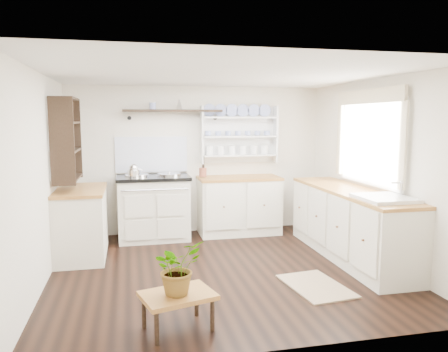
# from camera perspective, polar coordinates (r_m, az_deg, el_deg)

# --- Properties ---
(floor) EXTENTS (4.00, 3.80, 0.01)m
(floor) POSITION_cam_1_polar(r_m,az_deg,el_deg) (5.36, -0.10, -12.10)
(floor) COLOR black
(floor) RESTS_ON ground
(wall_back) EXTENTS (4.00, 0.02, 2.30)m
(wall_back) POSITION_cam_1_polar(r_m,az_deg,el_deg) (6.95, -3.44, 2.12)
(wall_back) COLOR beige
(wall_back) RESTS_ON ground
(wall_right) EXTENTS (0.02, 3.80, 2.30)m
(wall_right) POSITION_cam_1_polar(r_m,az_deg,el_deg) (5.85, 19.40, 0.70)
(wall_right) COLOR beige
(wall_right) RESTS_ON ground
(wall_left) EXTENTS (0.02, 3.80, 2.30)m
(wall_left) POSITION_cam_1_polar(r_m,az_deg,el_deg) (5.07, -22.79, -0.45)
(wall_left) COLOR beige
(wall_left) RESTS_ON ground
(ceiling) EXTENTS (4.00, 3.80, 0.01)m
(ceiling) POSITION_cam_1_polar(r_m,az_deg,el_deg) (5.08, -0.11, 13.16)
(ceiling) COLOR white
(ceiling) RESTS_ON wall_back
(window) EXTENTS (0.08, 1.55, 1.22)m
(window) POSITION_cam_1_polar(r_m,az_deg,el_deg) (5.92, 18.39, 4.85)
(window) COLOR white
(window) RESTS_ON wall_right
(aga_cooker) EXTENTS (1.07, 0.74, 0.99)m
(aga_cooker) POSITION_cam_1_polar(r_m,az_deg,el_deg) (6.65, -9.17, -3.99)
(aga_cooker) COLOR beige
(aga_cooker) RESTS_ON floor
(back_cabinets) EXTENTS (1.27, 0.63, 0.90)m
(back_cabinets) POSITION_cam_1_polar(r_m,az_deg,el_deg) (6.88, 1.95, -3.74)
(back_cabinets) COLOR silver
(back_cabinets) RESTS_ON floor
(right_cabinets) EXTENTS (0.62, 2.43, 0.90)m
(right_cabinets) POSITION_cam_1_polar(r_m,az_deg,el_deg) (5.91, 16.11, -5.91)
(right_cabinets) COLOR silver
(right_cabinets) RESTS_ON floor
(belfast_sink) EXTENTS (0.55, 0.60, 0.45)m
(belfast_sink) POSITION_cam_1_polar(r_m,az_deg,el_deg) (5.20, 20.18, -4.03)
(belfast_sink) COLOR white
(belfast_sink) RESTS_ON right_cabinets
(left_cabinets) EXTENTS (0.62, 1.13, 0.90)m
(left_cabinets) POSITION_cam_1_polar(r_m,az_deg,el_deg) (6.02, -18.11, -5.73)
(left_cabinets) COLOR silver
(left_cabinets) RESTS_ON floor
(plate_rack) EXTENTS (1.20, 0.22, 0.90)m
(plate_rack) POSITION_cam_1_polar(r_m,az_deg,el_deg) (7.02, 1.86, 5.49)
(plate_rack) COLOR white
(plate_rack) RESTS_ON wall_back
(high_shelf) EXTENTS (1.50, 0.29, 0.16)m
(high_shelf) POSITION_cam_1_polar(r_m,az_deg,el_deg) (6.75, -6.71, 8.37)
(high_shelf) COLOR black
(high_shelf) RESTS_ON wall_back
(left_shelving) EXTENTS (0.28, 0.80, 1.05)m
(left_shelving) POSITION_cam_1_polar(r_m,az_deg,el_deg) (5.89, -19.90, 4.63)
(left_shelving) COLOR black
(left_shelving) RESTS_ON wall_left
(kettle) EXTENTS (0.18, 0.18, 0.21)m
(kettle) POSITION_cam_1_polar(r_m,az_deg,el_deg) (6.43, -11.70, 0.53)
(kettle) COLOR silver
(kettle) RESTS_ON aga_cooker
(utensil_crock) EXTENTS (0.11, 0.11, 0.13)m
(utensil_crock) POSITION_cam_1_polar(r_m,az_deg,el_deg) (6.76, -2.78, 0.49)
(utensil_crock) COLOR brown
(utensil_crock) RESTS_ON back_cabinets
(center_table) EXTENTS (0.69, 0.57, 0.32)m
(center_table) POSITION_cam_1_polar(r_m,az_deg,el_deg) (3.88, -6.06, -15.60)
(center_table) COLOR brown
(center_table) RESTS_ON floor
(potted_plant) EXTENTS (0.54, 0.52, 0.46)m
(potted_plant) POSITION_cam_1_polar(r_m,az_deg,el_deg) (3.78, -6.11, -11.79)
(potted_plant) COLOR #3F7233
(potted_plant) RESTS_ON center_table
(floor_rug) EXTENTS (0.65, 0.91, 0.02)m
(floor_rug) POSITION_cam_1_polar(r_m,az_deg,el_deg) (4.95, 11.91, -13.88)
(floor_rug) COLOR olive
(floor_rug) RESTS_ON floor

